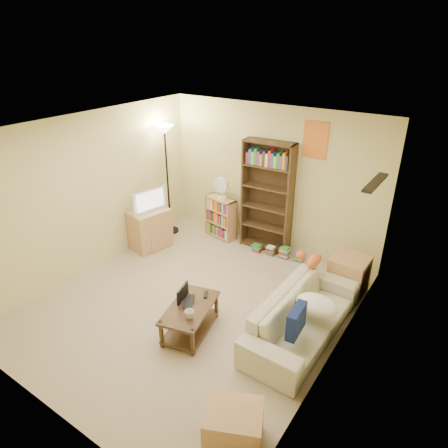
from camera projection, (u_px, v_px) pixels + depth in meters
The scene contains 19 objects.
room at pixel (191, 199), 5.06m from camera, with size 4.50×4.54×2.52m.
sofa at pixel (303, 316), 5.05m from camera, with size 0.82×2.01×0.58m, color #B8B398.
navy_pillow at pixel (296, 321), 4.57m from camera, with size 0.38×0.11×0.34m, color navy.
cream_blanket at pixel (317, 305), 4.92m from camera, with size 0.54×0.38×0.23m, color white.
tabby_cat at pixel (312, 260), 5.59m from camera, with size 0.46×0.17×0.16m.
coffee_table at pixel (190, 316), 5.13m from camera, with size 0.69×0.98×0.39m.
laptop at pixel (192, 302), 5.13m from camera, with size 0.32×0.36×0.02m, color black.
laptop_screen at pixel (183, 293), 5.13m from camera, with size 0.01×0.30×0.20m, color white.
mug at pixel (189, 314), 4.85m from camera, with size 0.16×0.16×0.11m, color silver.
tv_remote at pixel (206, 295), 5.28m from camera, with size 0.05×0.16×0.02m, color black.
tv_stand at pixel (150, 229), 7.13m from camera, with size 0.48×0.67×0.72m, color tan.
television at pixel (147, 200), 6.89m from camera, with size 0.24×0.70×0.40m, color black.
tall_bookshelf at pixel (267, 194), 6.83m from camera, with size 0.89×0.34×1.94m.
short_bookshelf at pixel (221, 217), 7.48m from camera, with size 0.65×0.36×0.79m.
desk_fan at pixel (221, 187), 7.15m from camera, with size 0.28×0.16×0.42m.
floor_lamp at pixel (166, 149), 7.12m from camera, with size 0.35×0.35×2.07m.
side_table at pixel (348, 275), 5.91m from camera, with size 0.51×0.51×0.58m, color tan.
end_cabinet at pixel (234, 428), 3.72m from camera, with size 0.53×0.44×0.44m, color tan.
book_stacks at pixel (278, 252), 6.93m from camera, with size 0.92×0.26×0.20m.
Camera 1 is at (2.98, -3.64, 3.56)m, focal length 32.00 mm.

